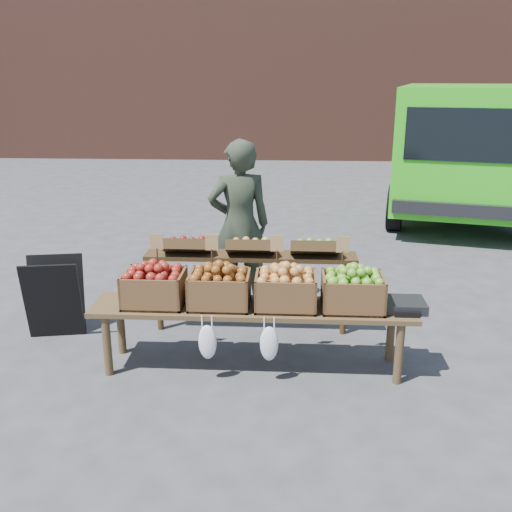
# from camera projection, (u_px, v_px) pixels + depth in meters

# --- Properties ---
(ground) EXTENTS (80.00, 80.00, 0.00)m
(ground) POSITION_uv_depth(u_px,v_px,m) (171.00, 384.00, 4.67)
(ground) COLOR #434345
(delivery_van) EXTENTS (3.44, 5.44, 2.26)m
(delivery_van) POSITION_uv_depth(u_px,v_px,m) (462.00, 151.00, 10.16)
(delivery_van) COLOR #30CA1A
(delivery_van) RESTS_ON ground
(vendor) EXTENTS (0.75, 0.58, 1.81)m
(vendor) POSITION_uv_depth(u_px,v_px,m) (239.00, 225.00, 6.01)
(vendor) COLOR #2D3627
(vendor) RESTS_ON ground
(chalkboard_sign) EXTENTS (0.56, 0.38, 0.79)m
(chalkboard_sign) POSITION_uv_depth(u_px,v_px,m) (55.00, 297.00, 5.43)
(chalkboard_sign) COLOR black
(chalkboard_sign) RESTS_ON ground
(back_table) EXTENTS (2.10, 0.44, 1.04)m
(back_table) POSITION_uv_depth(u_px,v_px,m) (251.00, 282.00, 5.47)
(back_table) COLOR #3A2814
(back_table) RESTS_ON ground
(display_bench) EXTENTS (2.70, 0.56, 0.57)m
(display_bench) POSITION_uv_depth(u_px,v_px,m) (253.00, 337.00, 4.86)
(display_bench) COLOR #4F3A22
(display_bench) RESTS_ON ground
(crate_golden_apples) EXTENTS (0.50, 0.40, 0.28)m
(crate_golden_apples) POSITION_uv_depth(u_px,v_px,m) (154.00, 288.00, 4.77)
(crate_golden_apples) COLOR maroon
(crate_golden_apples) RESTS_ON display_bench
(crate_russet_pears) EXTENTS (0.50, 0.40, 0.28)m
(crate_russet_pears) POSITION_uv_depth(u_px,v_px,m) (220.00, 289.00, 4.74)
(crate_russet_pears) COLOR brown
(crate_russet_pears) RESTS_ON display_bench
(crate_red_apples) EXTENTS (0.50, 0.40, 0.28)m
(crate_red_apples) POSITION_uv_depth(u_px,v_px,m) (286.00, 291.00, 4.71)
(crate_red_apples) COLOR #A69839
(crate_red_apples) RESTS_ON display_bench
(crate_green_apples) EXTENTS (0.50, 0.40, 0.28)m
(crate_green_apples) POSITION_uv_depth(u_px,v_px,m) (353.00, 292.00, 4.68)
(crate_green_apples) COLOR #508420
(crate_green_apples) RESTS_ON display_bench
(weighing_scale) EXTENTS (0.34, 0.30, 0.08)m
(weighing_scale) POSITION_uv_depth(u_px,v_px,m) (404.00, 305.00, 4.69)
(weighing_scale) COLOR black
(weighing_scale) RESTS_ON display_bench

